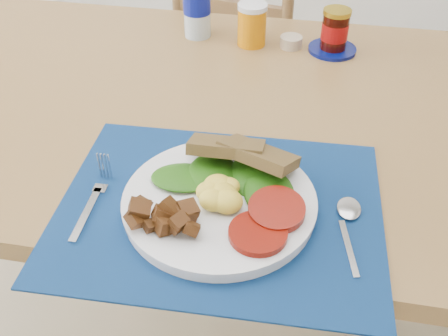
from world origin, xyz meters
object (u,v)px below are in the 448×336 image
(chair_far, at_px, (241,36))
(breakfast_plate, at_px, (215,199))
(jam_on_saucer, at_px, (334,33))
(juice_glass, at_px, (252,26))

(chair_far, relative_size, breakfast_plate, 3.64)
(breakfast_plate, distance_m, jam_on_saucer, 0.63)
(chair_far, xyz_separation_m, jam_on_saucer, (0.29, -0.43, 0.23))
(chair_far, xyz_separation_m, breakfast_plate, (0.12, -1.03, 0.21))
(breakfast_plate, xyz_separation_m, juice_glass, (-0.03, 0.60, 0.02))
(juice_glass, distance_m, jam_on_saucer, 0.20)
(juice_glass, bearing_deg, jam_on_saucer, -0.12)
(chair_far, relative_size, jam_on_saucer, 9.58)
(chair_far, height_order, juice_glass, chair_far)
(chair_far, distance_m, jam_on_saucer, 0.57)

